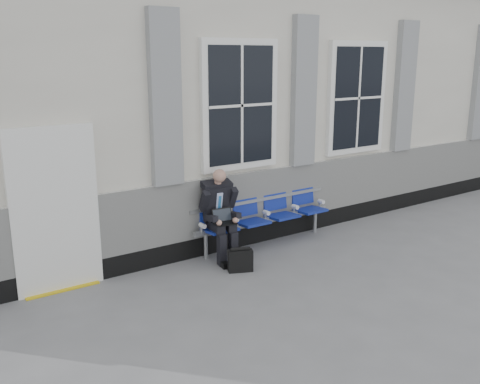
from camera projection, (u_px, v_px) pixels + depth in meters
ground at (401, 246)px, 8.62m from camera, size 70.00×70.00×0.00m
station_building at (270, 94)px, 10.82m from camera, size 14.40×4.40×4.49m
bench at (264, 211)px, 8.56m from camera, size 2.60×0.47×0.91m
businessman at (220, 211)px, 7.90m from camera, size 0.57×0.77×1.38m
briefcase at (240, 260)px, 7.57m from camera, size 0.38×0.27×0.36m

